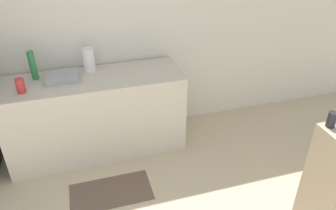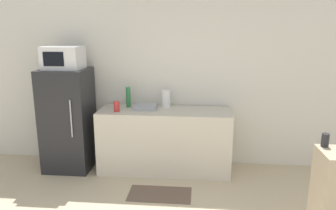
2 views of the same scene
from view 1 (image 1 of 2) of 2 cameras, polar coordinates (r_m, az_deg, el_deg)
name	(u,v)px [view 1 (image 1 of 2)]	position (r m, az deg, el deg)	size (l,w,h in m)	color
wall_back	(84,30)	(3.67, -14.43, 12.54)	(8.00, 0.06, 2.60)	silver
counter	(96,115)	(3.69, -12.38, -1.73)	(1.88, 0.63, 0.91)	beige
sink_basin	(62,77)	(3.51, -17.92, 4.74)	(0.32, 0.27, 0.06)	#9EA3A8
bottle_tall	(33,66)	(3.56, -22.49, 6.37)	(0.07, 0.07, 0.30)	#2D7F42
bottle_short	(20,86)	(3.37, -24.31, 3.07)	(0.08, 0.08, 0.14)	red
jar	(332,119)	(2.69, 26.63, -2.27)	(0.07, 0.07, 0.12)	#232328
paper_towel_roll	(89,60)	(3.58, -13.59, 7.66)	(0.13, 0.13, 0.25)	white
kitchen_rug	(111,192)	(3.39, -9.91, -14.67)	(0.79, 0.43, 0.01)	brown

